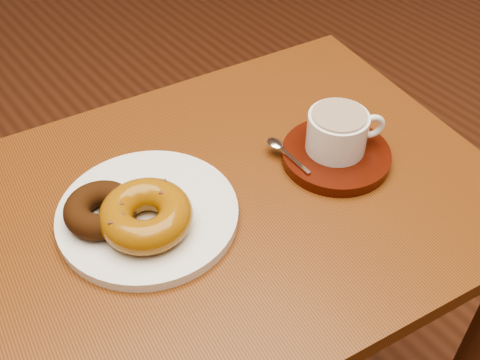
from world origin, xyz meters
TOP-DOWN VIEW (x-y plane):
  - cafe_table at (0.26, 0.20)m, footprint 0.85×0.69m
  - donut_plate at (0.14, 0.23)m, footprint 0.26×0.26m
  - donut_cinnamon at (0.09, 0.26)m, footprint 0.14×0.14m
  - donut_caramel at (0.13, 0.21)m, footprint 0.16×0.16m
  - saucer at (0.43, 0.16)m, footprint 0.18×0.18m
  - coffee_cup at (0.44, 0.17)m, footprint 0.11×0.09m
  - teaspoon at (0.37, 0.22)m, footprint 0.02×0.10m

SIDE VIEW (x-z plane):
  - cafe_table at x=0.26m, z-range 0.25..0.98m
  - donut_plate at x=0.14m, z-range 0.73..0.74m
  - saucer at x=0.43m, z-range 0.73..0.75m
  - teaspoon at x=0.37m, z-range 0.75..0.75m
  - donut_cinnamon at x=0.09m, z-range 0.74..0.78m
  - donut_caramel at x=0.13m, z-range 0.74..0.79m
  - coffee_cup at x=0.44m, z-range 0.75..0.81m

